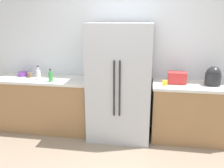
{
  "coord_description": "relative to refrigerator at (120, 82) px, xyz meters",
  "views": [
    {
      "loc": [
        0.44,
        -2.38,
        1.9
      ],
      "look_at": [
        -0.01,
        0.39,
        1.11
      ],
      "focal_mm": 39.07,
      "sensor_mm": 36.0,
      "label": 1
    }
  ],
  "objects": [
    {
      "name": "cup_b",
      "position": [
        0.68,
        -0.03,
        0.03
      ],
      "size": [
        0.08,
        0.08,
        0.07
      ],
      "primitive_type": "cylinder",
      "color": "yellow",
      "rests_on": "counter_right"
    },
    {
      "name": "cup_a",
      "position": [
        -1.55,
        0.09,
        0.03
      ],
      "size": [
        0.07,
        0.07,
        0.08
      ],
      "primitive_type": "cylinder",
      "color": "brown",
      "rests_on": "counter_left"
    },
    {
      "name": "bowl_a",
      "position": [
        -1.71,
        0.18,
        0.03
      ],
      "size": [
        0.18,
        0.18,
        0.07
      ],
      "primitive_type": "cylinder",
      "color": "purple",
      "rests_on": "counter_left"
    },
    {
      "name": "bottle_a",
      "position": [
        -1.32,
        -0.05,
        0.09
      ],
      "size": [
        0.07,
        0.07,
        0.23
      ],
      "color": "white",
      "rests_on": "counter_left"
    },
    {
      "name": "rice_cooker",
      "position": [
        1.38,
        0.09,
        0.13
      ],
      "size": [
        0.23,
        0.23,
        0.28
      ],
      "color": "#262628",
      "rests_on": "counter_right"
    },
    {
      "name": "refrigerator",
      "position": [
        0.0,
        0.0,
        0.0
      ],
      "size": [
        0.96,
        0.73,
        1.8
      ],
      "color": "#B7BABF",
      "rests_on": "ground_plane"
    },
    {
      "name": "counter_left",
      "position": [
        -1.29,
        0.06,
        -0.45
      ],
      "size": [
        1.58,
        0.62,
        0.9
      ],
      "color": "#9E7247",
      "rests_on": "ground_plane"
    },
    {
      "name": "toaster",
      "position": [
        0.86,
        0.09,
        0.08
      ],
      "size": [
        0.27,
        0.17,
        0.18
      ],
      "primitive_type": "cube",
      "color": "red",
      "rests_on": "counter_right"
    },
    {
      "name": "bottle_b",
      "position": [
        -1.09,
        -0.11,
        0.08
      ],
      "size": [
        0.07,
        0.07,
        0.2
      ],
      "color": "green",
      "rests_on": "counter_left"
    },
    {
      "name": "counter_right",
      "position": [
        1.11,
        0.06,
        -0.45
      ],
      "size": [
        1.22,
        0.62,
        0.9
      ],
      "color": "#9E7247",
      "rests_on": "ground_plane"
    },
    {
      "name": "kitchen_back_panel",
      "position": [
        0.02,
        0.42,
        0.51
      ],
      "size": [
        5.49,
        0.1,
        2.83
      ],
      "primitive_type": "cube",
      "color": "silver",
      "rests_on": "ground_plane"
    }
  ]
}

